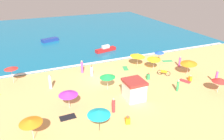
# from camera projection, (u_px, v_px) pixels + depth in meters

# --- Properties ---
(ground_plane) EXTENTS (60.00, 60.00, 0.00)m
(ground_plane) POSITION_uv_depth(u_px,v_px,m) (102.00, 81.00, 28.76)
(ground_plane) COLOR #E5B26B
(ocean_water) EXTENTS (60.00, 44.00, 0.10)m
(ocean_water) POSITION_uv_depth(u_px,v_px,m) (62.00, 33.00, 52.25)
(ocean_water) COLOR #146B93
(ocean_water) RESTS_ON ground_plane
(wave_breaker_foam) EXTENTS (57.00, 0.70, 0.01)m
(wave_breaker_foam) POSITION_uv_depth(u_px,v_px,m) (88.00, 64.00, 34.01)
(wave_breaker_foam) COLOR white
(wave_breaker_foam) RESTS_ON ocean_water
(lifeguard_cabana) EXTENTS (2.23, 2.44, 2.29)m
(lifeguard_cabana) POSITION_uv_depth(u_px,v_px,m) (134.00, 89.00, 24.19)
(lifeguard_cabana) COLOR white
(lifeguard_cabana) RESTS_ON ground_plane
(beach_umbrella_0) EXTENTS (3.27, 3.27, 2.09)m
(beach_umbrella_0) POSITION_uv_depth(u_px,v_px,m) (138.00, 55.00, 32.84)
(beach_umbrella_0) COLOR silver
(beach_umbrella_0) RESTS_ON ground_plane
(beach_umbrella_1) EXTENTS (2.67, 2.68, 2.00)m
(beach_umbrella_1) POSITION_uv_depth(u_px,v_px,m) (154.00, 59.00, 31.55)
(beach_umbrella_1) COLOR silver
(beach_umbrella_1) RESTS_ON ground_plane
(beach_umbrella_2) EXTENTS (2.74, 2.74, 2.07)m
(beach_umbrella_2) POSITION_uv_depth(u_px,v_px,m) (31.00, 121.00, 17.80)
(beach_umbrella_2) COLOR silver
(beach_umbrella_2) RESTS_ON ground_plane
(beach_umbrella_3) EXTENTS (2.42, 2.42, 1.96)m
(beach_umbrella_3) POSITION_uv_depth(u_px,v_px,m) (68.00, 93.00, 22.27)
(beach_umbrella_3) COLOR silver
(beach_umbrella_3) RESTS_ON ground_plane
(beach_umbrella_4) EXTENTS (2.10, 2.08, 2.14)m
(beach_umbrella_4) POSITION_uv_depth(u_px,v_px,m) (107.00, 76.00, 25.86)
(beach_umbrella_4) COLOR silver
(beach_umbrella_4) RESTS_ON ground_plane
(beach_umbrella_5) EXTENTS (3.03, 3.02, 2.17)m
(beach_umbrella_5) POSITION_uv_depth(u_px,v_px,m) (189.00, 63.00, 29.75)
(beach_umbrella_5) COLOR silver
(beach_umbrella_5) RESTS_ON ground_plane
(beach_umbrella_6) EXTENTS (2.41, 2.41, 2.32)m
(beach_umbrella_6) POSITION_uv_depth(u_px,v_px,m) (11.00, 68.00, 27.30)
(beach_umbrella_6) COLOR silver
(beach_umbrella_6) RESTS_ON ground_plane
(beach_umbrella_7) EXTENTS (1.87, 1.86, 1.96)m
(beach_umbrella_7) POSITION_uv_depth(u_px,v_px,m) (159.00, 52.00, 34.08)
(beach_umbrella_7) COLOR #4C3823
(beach_umbrella_7) RESTS_ON ground_plane
(beach_umbrella_8) EXTENTS (2.81, 2.81, 2.20)m
(beach_umbrella_8) POSITION_uv_depth(u_px,v_px,m) (99.00, 113.00, 18.80)
(beach_umbrella_8) COLOR #4C3823
(beach_umbrella_8) RESTS_ON ground_plane
(beach_umbrella_9) EXTENTS (2.11, 2.11, 1.96)m
(beach_umbrella_9) POSITION_uv_depth(u_px,v_px,m) (220.00, 80.00, 25.20)
(beach_umbrella_9) COLOR silver
(beach_umbrella_9) RESTS_ON ground_plane
(parked_bicycle) EXTENTS (1.33, 1.32, 0.76)m
(parked_bicycle) POSITION_uv_depth(u_px,v_px,m) (164.00, 73.00, 30.22)
(parked_bicycle) COLOR black
(parked_bicycle) RESTS_ON ground_plane
(beachgoer_0) EXTENTS (0.44, 0.44, 0.97)m
(beachgoer_0) POSITION_uv_depth(u_px,v_px,m) (148.00, 77.00, 28.96)
(beachgoer_0) COLOR green
(beachgoer_0) RESTS_ON ground_plane
(beachgoer_1) EXTENTS (0.48, 0.48, 1.88)m
(beachgoer_1) POSITION_uv_depth(u_px,v_px,m) (82.00, 67.00, 30.79)
(beachgoer_1) COLOR #D84CA5
(beachgoer_1) RESTS_ON ground_plane
(beachgoer_2) EXTENTS (0.50, 0.50, 1.58)m
(beachgoer_2) POSITION_uv_depth(u_px,v_px,m) (92.00, 71.00, 29.88)
(beachgoer_2) COLOR white
(beachgoer_2) RESTS_ON ground_plane
(beachgoer_3) EXTENTS (0.37, 0.37, 1.87)m
(beachgoer_3) POSITION_uv_depth(u_px,v_px,m) (50.00, 82.00, 26.49)
(beachgoer_3) COLOR white
(beachgoer_3) RESTS_ON ground_plane
(beachgoer_4) EXTENTS (0.42, 0.42, 1.57)m
(beachgoer_4) POSITION_uv_depth(u_px,v_px,m) (178.00, 86.00, 25.90)
(beachgoer_4) COLOR green
(beachgoer_4) RESTS_ON ground_plane
(beachgoer_5) EXTENTS (0.48, 0.48, 1.67)m
(beachgoer_5) POSITION_uv_depth(u_px,v_px,m) (114.00, 105.00, 21.94)
(beachgoer_5) COLOR red
(beachgoer_5) RESTS_ON ground_plane
(beachgoer_6) EXTENTS (0.32, 0.32, 1.69)m
(beachgoer_6) POSITION_uv_depth(u_px,v_px,m) (180.00, 62.00, 32.85)
(beachgoer_6) COLOR #D84CA5
(beachgoer_6) RESTS_ON ground_plane
(beachgoer_7) EXTENTS (0.38, 0.38, 1.86)m
(beachgoer_7) POSITION_uv_depth(u_px,v_px,m) (216.00, 77.00, 27.76)
(beachgoer_7) COLOR #D84CA5
(beachgoer_7) RESTS_ON ground_plane
(beachgoer_8) EXTENTS (0.55, 0.55, 0.86)m
(beachgoer_8) POSITION_uv_depth(u_px,v_px,m) (128.00, 120.00, 20.40)
(beachgoer_8) COLOR orange
(beachgoer_8) RESTS_ON ground_plane
(beachgoer_9) EXTENTS (0.39, 0.39, 0.88)m
(beachgoer_9) POSITION_uv_depth(u_px,v_px,m) (190.00, 78.00, 28.58)
(beachgoer_9) COLOR orange
(beachgoer_9) RESTS_ON ground_plane
(beachgoer_10) EXTENTS (0.52, 0.52, 0.88)m
(beachgoer_10) POSITION_uv_depth(u_px,v_px,m) (30.00, 122.00, 20.15)
(beachgoer_10) COLOR red
(beachgoer_10) RESTS_ON ground_plane
(beach_towel_0) EXTENTS (1.62, 0.99, 0.01)m
(beach_towel_0) POSITION_uv_depth(u_px,v_px,m) (68.00, 117.00, 21.40)
(beach_towel_0) COLOR black
(beach_towel_0) RESTS_ON ground_plane
(beach_towel_1) EXTENTS (1.16, 1.83, 0.01)m
(beach_towel_1) POSITION_uv_depth(u_px,v_px,m) (125.00, 68.00, 32.54)
(beach_towel_1) COLOR green
(beach_towel_1) RESTS_ON ground_plane
(beach_towel_2) EXTENTS (1.85, 1.21, 0.01)m
(beach_towel_2) POSITION_uv_depth(u_px,v_px,m) (167.00, 61.00, 35.27)
(beach_towel_2) COLOR green
(beach_towel_2) RESTS_ON ground_plane
(beach_towel_3) EXTENTS (1.40, 1.71, 0.01)m
(beach_towel_3) POSITION_uv_depth(u_px,v_px,m) (185.00, 81.00, 28.66)
(beach_towel_3) COLOR red
(beach_towel_3) RESTS_ON ground_plane
(small_boat_0) EXTENTS (4.16, 1.83, 1.18)m
(small_boat_0) POSITION_uv_depth(u_px,v_px,m) (106.00, 49.00, 39.27)
(small_boat_0) COLOR red
(small_boat_0) RESTS_ON ocean_water
(small_boat_1) EXTENTS (3.66, 2.36, 0.61)m
(small_boat_1) POSITION_uv_depth(u_px,v_px,m) (50.00, 40.00, 45.27)
(small_boat_1) COLOR navy
(small_boat_1) RESTS_ON ocean_water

